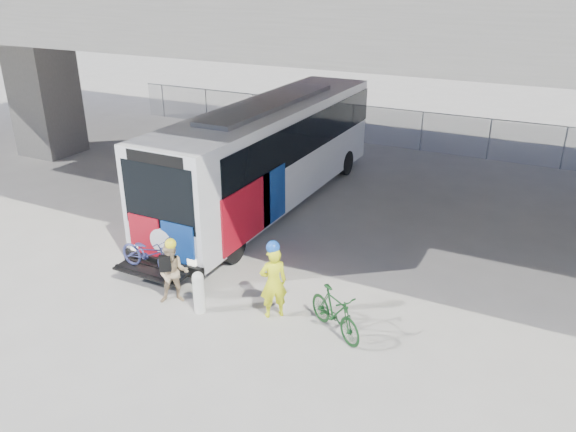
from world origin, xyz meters
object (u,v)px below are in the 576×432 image
Objects in this scene: cyclist_hivis at (273,281)px; bike_parked at (335,312)px; bus at (271,147)px; bollard at (199,291)px; cyclist_tan at (173,273)px.

cyclist_hivis is 1.63m from bike_parked.
bike_parked is at bearing -51.15° from bus.
cyclist_hivis reaches higher than bollard.
bus reaches higher than bike_parked.
bollard is 0.59× the size of bike_parked.
bus is at bearing 104.63° from bollard.
bollard is at bearing -75.37° from bus.
bollard is 1.85m from cyclist_hivis.
bus is 7.40× the size of cyclist_tan.
cyclist_hivis is at bearing -60.96° from bus.
bus is at bearing -103.68° from cyclist_hivis.
bus reaches higher than cyclist_hivis.
bollard is 3.33m from bike_parked.
cyclist_tan is (1.00, -6.88, -1.28)m from bus.
bus is 7.03× the size of bike_parked.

